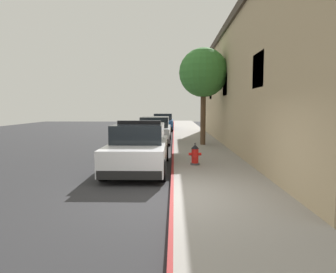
{
  "coord_description": "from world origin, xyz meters",
  "views": [
    {
      "loc": [
        0.01,
        -6.9,
        2.13
      ],
      "look_at": [
        -0.23,
        5.11,
        1.0
      ],
      "focal_mm": 33.08,
      "sensor_mm": 36.0,
      "label": 1
    }
  ],
  "objects": [
    {
      "name": "storefront_building",
      "position": [
        5.86,
        9.37,
        3.19
      ],
      "size": [
        6.68,
        22.84,
        6.36
      ],
      "color": "tan",
      "rests_on": "ground"
    },
    {
      "name": "parked_car_silver_ahead",
      "position": [
        -1.16,
        11.96,
        0.74
      ],
      "size": [
        1.94,
        4.84,
        1.56
      ],
      "color": "#B2B5BA",
      "rests_on": "ground"
    },
    {
      "name": "street_tree",
      "position": [
        1.55,
        9.62,
        3.93
      ],
      "size": [
        2.57,
        2.57,
        5.1
      ],
      "color": "brown",
      "rests_on": "sidewalk_pavement"
    },
    {
      "name": "sidewalk_pavement",
      "position": [
        1.32,
        10.0,
        0.07
      ],
      "size": [
        2.64,
        60.0,
        0.15
      ],
      "primitive_type": "cube",
      "color": "gray",
      "rests_on": "ground"
    },
    {
      "name": "parked_car_dark_far",
      "position": [
        -1.02,
        22.3,
        0.74
      ],
      "size": [
        1.94,
        4.84,
        1.56
      ],
      "color": "navy",
      "rests_on": "ground"
    },
    {
      "name": "ground_plane",
      "position": [
        -4.68,
        10.0,
        -0.1
      ],
      "size": [
        30.17,
        60.0,
        0.2
      ],
      "primitive_type": "cube",
      "color": "#2B2B2D"
    },
    {
      "name": "police_cruiser",
      "position": [
        -1.2,
        3.65,
        0.74
      ],
      "size": [
        1.94,
        4.84,
        1.68
      ],
      "color": "white",
      "rests_on": "ground"
    },
    {
      "name": "fire_hydrant",
      "position": [
        0.74,
        3.72,
        0.5
      ],
      "size": [
        0.44,
        0.4,
        0.76
      ],
      "color": "#4C4C51",
      "rests_on": "sidewalk_pavement"
    },
    {
      "name": "curb_painted_edge",
      "position": [
        -0.04,
        10.0,
        0.07
      ],
      "size": [
        0.08,
        60.0,
        0.15
      ],
      "primitive_type": "cube",
      "color": "maroon",
      "rests_on": "ground"
    }
  ]
}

